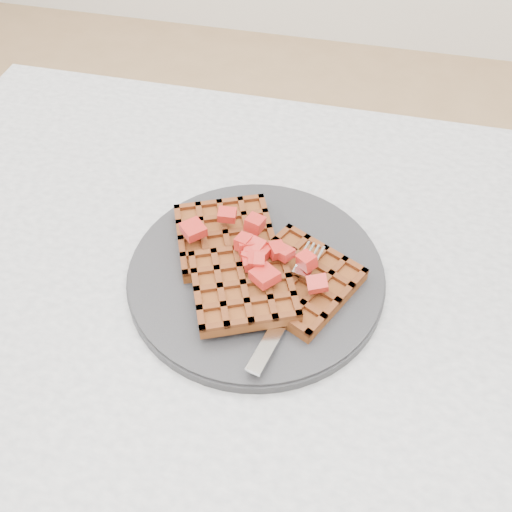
# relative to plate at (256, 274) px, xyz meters

# --- Properties ---
(table) EXTENTS (1.20, 0.80, 0.75)m
(table) POSITION_rel_plate_xyz_m (0.09, -0.04, -0.12)
(table) COLOR silver
(table) RESTS_ON ground
(plate) EXTENTS (0.30, 0.30, 0.02)m
(plate) POSITION_rel_plate_xyz_m (0.00, 0.00, 0.00)
(plate) COLOR #252528
(plate) RESTS_ON table
(waffles) EXTENTS (0.24, 0.22, 0.03)m
(waffles) POSITION_rel_plate_xyz_m (0.00, -0.00, 0.02)
(waffles) COLOR brown
(waffles) RESTS_ON plate
(strawberry_pile) EXTENTS (0.15, 0.15, 0.02)m
(strawberry_pile) POSITION_rel_plate_xyz_m (0.00, 0.00, 0.05)
(strawberry_pile) COLOR #9A0502
(strawberry_pile) RESTS_ON waffles
(fork) EXTENTS (0.06, 0.18, 0.02)m
(fork) POSITION_rel_plate_xyz_m (0.05, -0.04, 0.02)
(fork) COLOR silver
(fork) RESTS_ON plate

